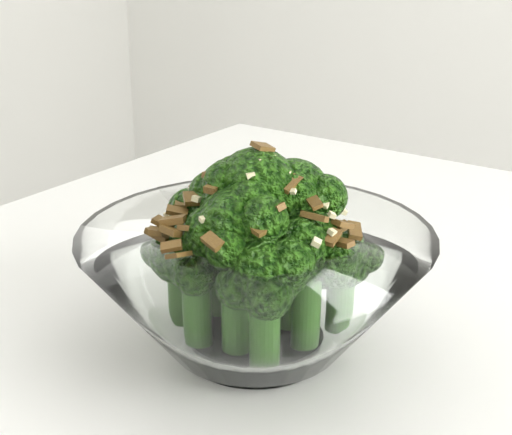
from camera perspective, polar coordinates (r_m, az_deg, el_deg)
The scene contains 1 object.
broccoli_dish at distance 0.51m, azimuth -0.01°, elevation -4.25°, with size 0.23×0.23×0.15m.
Camera 1 is at (0.03, -0.53, 1.03)m, focal length 55.00 mm.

